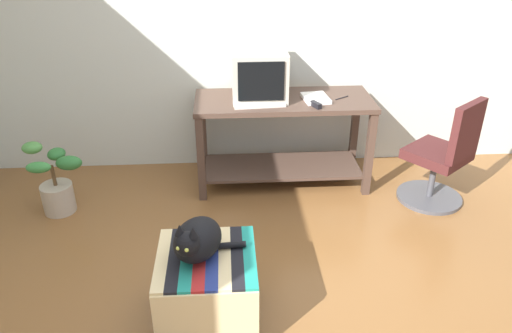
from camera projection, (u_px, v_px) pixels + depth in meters
ground_plane at (274, 316)px, 2.90m from camera, size 14.00×14.00×0.00m
back_wall at (253, 20)px, 4.10m from camera, size 8.00×0.10×2.60m
desk at (283, 127)px, 4.08m from camera, size 1.44×0.58×0.76m
tv_monitor at (259, 74)px, 3.92m from camera, size 0.43×0.47×0.39m
keyboard at (259, 104)px, 3.84m from camera, size 0.41×0.18×0.02m
book at (316, 98)px, 3.94m from camera, size 0.22×0.27×0.03m
ottoman_with_blanket at (208, 288)px, 2.79m from camera, size 0.55×0.56×0.44m
cat at (197, 240)px, 2.63m from camera, size 0.44×0.40×0.28m
potted_plant at (56, 185)px, 3.79m from camera, size 0.44×0.38×0.59m
office_chair at (443, 159)px, 3.85m from camera, size 0.59×0.59×0.89m
stapler at (316, 105)px, 3.79m from camera, size 0.08×0.11×0.04m
pen at (342, 98)px, 3.98m from camera, size 0.12×0.08×0.01m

